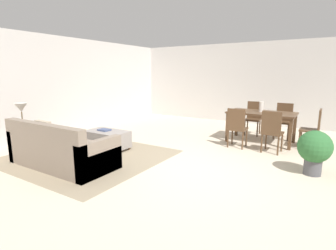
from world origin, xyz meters
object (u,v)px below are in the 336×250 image
at_px(dining_chair_near_left, 237,126).
at_px(vase_centerpiece, 261,107).
at_px(side_table, 24,133).
at_px(table_lamp, 21,109).
at_px(dining_chair_far_right, 284,119).
at_px(potted_plant, 315,149).
at_px(dining_table, 261,116).
at_px(dining_chair_near_right, 272,130).
at_px(ottoman_table, 107,139).
at_px(couch, 61,151).
at_px(dining_chair_head_east, 314,127).
at_px(dining_chair_far_left, 254,116).
at_px(book_on_ottoman, 104,130).

relative_size(dining_chair_near_left, vase_centerpiece, 3.56).
height_order(side_table, vase_centerpiece, vase_centerpiece).
relative_size(table_lamp, dining_chair_far_right, 0.57).
relative_size(table_lamp, potted_plant, 0.69).
bearing_deg(vase_centerpiece, dining_table, -33.33).
bearing_deg(dining_chair_near_right, ottoman_table, -152.31).
distance_m(side_table, potted_plant, 5.66).
bearing_deg(dining_chair_far_right, vase_centerpiece, -119.13).
bearing_deg(couch, dining_chair_head_east, 43.90).
xyz_separation_m(ottoman_table, vase_centerpiece, (2.75, 2.52, 0.65)).
bearing_deg(dining_chair_far_left, table_lamp, -129.76).
relative_size(ottoman_table, dining_chair_far_right, 1.05).
height_order(dining_chair_far_left, potted_plant, dining_chair_far_left).
xyz_separation_m(couch, book_on_ottoman, (-0.12, 1.23, 0.16)).
bearing_deg(dining_chair_near_right, dining_chair_near_left, 178.78).
height_order(ottoman_table, book_on_ottoman, book_on_ottoman).
bearing_deg(dining_table, dining_chair_head_east, -0.34).
relative_size(dining_chair_near_left, potted_plant, 1.20).
xyz_separation_m(dining_chair_near_left, vase_centerpiece, (0.33, 0.83, 0.37)).
distance_m(side_table, dining_chair_head_east, 6.36).
bearing_deg(dining_chair_near_left, couch, -129.09).
xyz_separation_m(table_lamp, dining_table, (4.06, 3.66, -0.31)).
relative_size(dining_chair_near_right, dining_chair_head_east, 1.00).
relative_size(couch, book_on_ottoman, 7.94).
bearing_deg(dining_chair_near_left, table_lamp, -142.53).
distance_m(dining_table, book_on_ottoman, 3.80).
distance_m(ottoman_table, dining_chair_head_east, 4.66).
xyz_separation_m(dining_chair_near_left, potted_plant, (1.62, -0.93, -0.07)).
distance_m(dining_chair_near_left, book_on_ottoman, 3.02).
height_order(couch, dining_chair_near_right, dining_chair_near_right).
xyz_separation_m(dining_table, book_on_ottoman, (-2.84, -2.51, -0.22)).
distance_m(dining_chair_far_left, dining_chair_far_right, 0.78).
height_order(dining_chair_far_left, dining_chair_head_east, same).
relative_size(table_lamp, vase_centerpiece, 2.03).
relative_size(couch, dining_chair_far_right, 2.24).
distance_m(dining_chair_near_left, dining_chair_far_left, 1.58).
bearing_deg(dining_chair_near_left, side_table, -142.53).
bearing_deg(dining_chair_near_right, dining_chair_far_left, 116.35).
distance_m(side_table, dining_chair_far_right, 6.29).
xyz_separation_m(table_lamp, dining_chair_head_east, (5.21, 3.65, -0.45)).
bearing_deg(potted_plant, book_on_ottoman, -169.41).
height_order(couch, book_on_ottoman, couch).
bearing_deg(dining_chair_far_right, book_on_ottoman, -134.60).
relative_size(couch, ottoman_table, 2.14).
xyz_separation_m(dining_table, dining_chair_near_right, (0.41, -0.83, -0.14)).
xyz_separation_m(dining_table, potted_plant, (1.27, -1.74, -0.21)).
relative_size(couch, dining_chair_near_right, 2.24).
relative_size(ottoman_table, table_lamp, 1.83).
height_order(book_on_ottoman, potted_plant, potted_plant).
height_order(couch, dining_chair_head_east, dining_chair_head_east).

